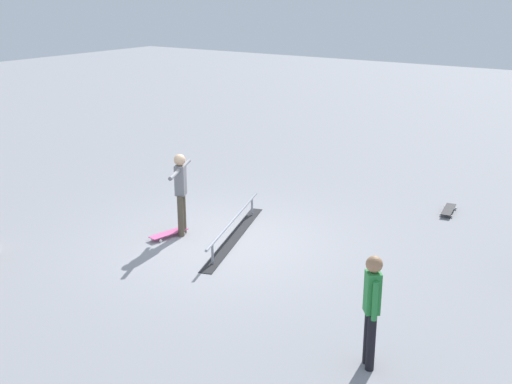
{
  "coord_description": "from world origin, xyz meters",
  "views": [
    {
      "loc": [
        8.61,
        6.55,
        4.51
      ],
      "look_at": [
        -0.32,
        0.52,
        1.0
      ],
      "focal_mm": 44.01,
      "sensor_mm": 36.0,
      "label": 1
    }
  ],
  "objects": [
    {
      "name": "ground_plane",
      "position": [
        0.0,
        0.0,
        0.0
      ],
      "size": [
        60.0,
        60.0,
        0.0
      ],
      "primitive_type": "plane",
      "color": "gray"
    },
    {
      "name": "loose_skateboard_black",
      "position": [
        -3.95,
        2.96,
        0.07
      ],
      "size": [
        0.82,
        0.35,
        0.09
      ],
      "rotation": [
        0.0,
        0.0,
        3.29
      ],
      "color": "black",
      "rests_on": "ground_plane"
    },
    {
      "name": "grind_rail",
      "position": [
        -0.32,
        0.02,
        0.18
      ],
      "size": [
        3.21,
        1.3,
        0.4
      ],
      "rotation": [
        0.0,
        0.0,
        0.33
      ],
      "color": "black",
      "rests_on": "ground_plane"
    },
    {
      "name": "skater_main",
      "position": [
        0.11,
        -0.9,
        0.93
      ],
      "size": [
        1.2,
        0.6,
        1.59
      ],
      "rotation": [
        0.0,
        0.0,
        3.57
      ],
      "color": "brown",
      "rests_on": "ground_plane"
    },
    {
      "name": "skateboard_main",
      "position": [
        0.35,
        -1.03,
        0.07
      ],
      "size": [
        0.82,
        0.38,
        0.09
      ],
      "rotation": [
        0.0,
        0.0,
        2.94
      ],
      "color": "#E05993",
      "rests_on": "ground_plane"
    },
    {
      "name": "bystander_green_shirt",
      "position": [
        2.19,
        3.91,
        0.85
      ],
      "size": [
        0.31,
        0.26,
        1.5
      ],
      "rotation": [
        0.0,
        0.0,
        0.66
      ],
      "color": "black",
      "rests_on": "ground_plane"
    }
  ]
}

